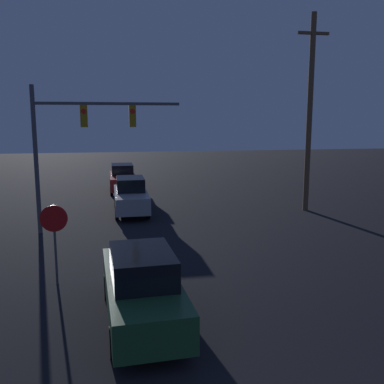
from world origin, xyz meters
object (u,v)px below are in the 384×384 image
traffic_signal_mast (75,134)px  utility_pole (310,112)px  car_mid (131,196)px  car_far (123,178)px  stop_sign (54,229)px  car_near (142,286)px

traffic_signal_mast → utility_pole: size_ratio=0.62×
car_mid → utility_pole: (9.06, -1.12, 4.24)m
car_mid → car_far: bearing=-88.3°
car_far → traffic_signal_mast: size_ratio=0.78×
traffic_signal_mast → stop_sign: traffic_signal_mast is taller
car_near → car_far: bearing=87.0°
stop_sign → traffic_signal_mast: bearing=87.9°
car_far → stop_sign: size_ratio=2.03×
car_near → car_mid: size_ratio=1.01×
car_mid → stop_sign: stop_sign is taller
traffic_signal_mast → stop_sign: (-0.22, -5.96, -2.48)m
car_near → utility_pole: (9.35, 11.04, 4.24)m
car_far → utility_pole: bearing=139.7°
traffic_signal_mast → stop_sign: 6.46m
car_mid → car_far: same height
car_mid → utility_pole: 10.07m
car_mid → car_far: size_ratio=1.00×
traffic_signal_mast → utility_pole: 11.67m
car_near → traffic_signal_mast: bearing=100.3°
car_mid → car_far: (-0.24, 6.66, 0.00)m
utility_pole → car_mid: bearing=172.9°
car_mid → utility_pole: bearing=172.6°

